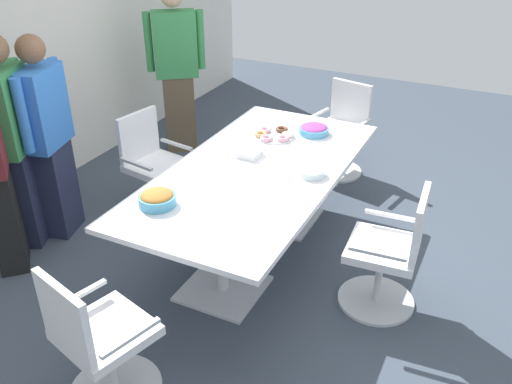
{
  "coord_description": "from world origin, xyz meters",
  "views": [
    {
      "loc": [
        -3.31,
        -1.62,
        2.61
      ],
      "look_at": [
        0.0,
        0.0,
        0.55
      ],
      "focal_mm": 38.62,
      "sensor_mm": 36.0,
      "label": 1
    }
  ],
  "objects_px": {
    "office_chair_3": "(390,257)",
    "person_standing_1": "(14,142)",
    "person_standing_2": "(48,137)",
    "office_chair_2": "(99,345)",
    "office_chair_1": "(154,170)",
    "conference_table": "(256,183)",
    "office_chair_0": "(341,134)",
    "donut_platter": "(274,135)",
    "snack_bowl_candy_mix": "(314,129)",
    "person_standing_3": "(177,68)",
    "snack_bowl_pretzels": "(157,198)",
    "napkin_pile": "(250,153)",
    "plate_stack": "(312,172)"
  },
  "relations": [
    {
      "from": "office_chair_3",
      "to": "person_standing_1",
      "type": "relative_size",
      "value": 0.53
    },
    {
      "from": "office_chair_3",
      "to": "person_standing_2",
      "type": "height_order",
      "value": "person_standing_2"
    },
    {
      "from": "office_chair_2",
      "to": "person_standing_1",
      "type": "xyz_separation_m",
      "value": [
        1.04,
        1.61,
        0.48
      ]
    },
    {
      "from": "office_chair_1",
      "to": "person_standing_2",
      "type": "distance_m",
      "value": 0.94
    },
    {
      "from": "conference_table",
      "to": "office_chair_1",
      "type": "bearing_deg",
      "value": 80.01
    },
    {
      "from": "office_chair_0",
      "to": "donut_platter",
      "type": "height_order",
      "value": "office_chair_0"
    },
    {
      "from": "snack_bowl_candy_mix",
      "to": "donut_platter",
      "type": "bearing_deg",
      "value": 127.91
    },
    {
      "from": "office_chair_1",
      "to": "person_standing_2",
      "type": "height_order",
      "value": "person_standing_2"
    },
    {
      "from": "person_standing_1",
      "to": "person_standing_2",
      "type": "relative_size",
      "value": 1.02
    },
    {
      "from": "person_standing_3",
      "to": "donut_platter",
      "type": "height_order",
      "value": "person_standing_3"
    },
    {
      "from": "snack_bowl_pretzels",
      "to": "snack_bowl_candy_mix",
      "type": "xyz_separation_m",
      "value": [
        1.58,
        -0.5,
        -0.01
      ]
    },
    {
      "from": "office_chair_3",
      "to": "person_standing_1",
      "type": "distance_m",
      "value": 2.92
    },
    {
      "from": "snack_bowl_candy_mix",
      "to": "napkin_pile",
      "type": "bearing_deg",
      "value": 155.59
    },
    {
      "from": "office_chair_3",
      "to": "snack_bowl_pretzels",
      "type": "relative_size",
      "value": 3.65
    },
    {
      "from": "napkin_pile",
      "to": "plate_stack",
      "type": "bearing_deg",
      "value": -99.33
    },
    {
      "from": "person_standing_1",
      "to": "person_standing_3",
      "type": "relative_size",
      "value": 0.97
    },
    {
      "from": "office_chair_1",
      "to": "person_standing_3",
      "type": "distance_m",
      "value": 1.44
    },
    {
      "from": "conference_table",
      "to": "snack_bowl_candy_mix",
      "type": "relative_size",
      "value": 9.39
    },
    {
      "from": "conference_table",
      "to": "snack_bowl_pretzels",
      "type": "relative_size",
      "value": 9.64
    },
    {
      "from": "office_chair_0",
      "to": "napkin_pile",
      "type": "xyz_separation_m",
      "value": [
        -1.52,
        0.27,
        0.37
      ]
    },
    {
      "from": "person_standing_3",
      "to": "plate_stack",
      "type": "height_order",
      "value": "person_standing_3"
    },
    {
      "from": "conference_table",
      "to": "napkin_pile",
      "type": "bearing_deg",
      "value": 39.0
    },
    {
      "from": "office_chair_2",
      "to": "donut_platter",
      "type": "distance_m",
      "value": 2.32
    },
    {
      "from": "office_chair_3",
      "to": "person_standing_2",
      "type": "xyz_separation_m",
      "value": [
        -0.25,
        2.72,
        0.46
      ]
    },
    {
      "from": "office_chair_2",
      "to": "person_standing_1",
      "type": "relative_size",
      "value": 0.53
    },
    {
      "from": "office_chair_3",
      "to": "napkin_pile",
      "type": "relative_size",
      "value": 5.45
    },
    {
      "from": "office_chair_0",
      "to": "person_standing_1",
      "type": "relative_size",
      "value": 0.53
    },
    {
      "from": "conference_table",
      "to": "person_standing_3",
      "type": "distance_m",
      "value": 2.18
    },
    {
      "from": "person_standing_3",
      "to": "snack_bowl_pretzels",
      "type": "height_order",
      "value": "person_standing_3"
    },
    {
      "from": "office_chair_3",
      "to": "donut_platter",
      "type": "distance_m",
      "value": 1.49
    },
    {
      "from": "person_standing_1",
      "to": "snack_bowl_candy_mix",
      "type": "bearing_deg",
      "value": 102.38
    },
    {
      "from": "person_standing_1",
      "to": "person_standing_3",
      "type": "xyz_separation_m",
      "value": [
        2.07,
        -0.12,
        0.04
      ]
    },
    {
      "from": "person_standing_2",
      "to": "donut_platter",
      "type": "distance_m",
      "value": 1.82
    },
    {
      "from": "person_standing_1",
      "to": "napkin_pile",
      "type": "relative_size",
      "value": 10.24
    },
    {
      "from": "office_chair_1",
      "to": "snack_bowl_pretzels",
      "type": "distance_m",
      "value": 1.28
    },
    {
      "from": "person_standing_1",
      "to": "snack_bowl_pretzels",
      "type": "bearing_deg",
      "value": 59.86
    },
    {
      "from": "conference_table",
      "to": "plate_stack",
      "type": "relative_size",
      "value": 12.1
    },
    {
      "from": "office_chair_2",
      "to": "donut_platter",
      "type": "height_order",
      "value": "office_chair_2"
    },
    {
      "from": "person_standing_3",
      "to": "plate_stack",
      "type": "relative_size",
      "value": 8.93
    },
    {
      "from": "snack_bowl_pretzels",
      "to": "snack_bowl_candy_mix",
      "type": "bearing_deg",
      "value": -17.68
    },
    {
      "from": "office_chair_2",
      "to": "person_standing_3",
      "type": "distance_m",
      "value": 3.49
    },
    {
      "from": "office_chair_2",
      "to": "snack_bowl_pretzels",
      "type": "height_order",
      "value": "office_chair_2"
    },
    {
      "from": "office_chair_0",
      "to": "person_standing_2",
      "type": "height_order",
      "value": "person_standing_2"
    },
    {
      "from": "office_chair_0",
      "to": "snack_bowl_candy_mix",
      "type": "distance_m",
      "value": 0.96
    },
    {
      "from": "office_chair_3",
      "to": "plate_stack",
      "type": "distance_m",
      "value": 0.82
    },
    {
      "from": "office_chair_1",
      "to": "plate_stack",
      "type": "height_order",
      "value": "office_chair_1"
    },
    {
      "from": "person_standing_1",
      "to": "person_standing_2",
      "type": "xyz_separation_m",
      "value": [
        0.22,
        -0.12,
        -0.02
      ]
    },
    {
      "from": "office_chair_3",
      "to": "snack_bowl_candy_mix",
      "type": "distance_m",
      "value": 1.42
    },
    {
      "from": "napkin_pile",
      "to": "person_standing_1",
      "type": "bearing_deg",
      "value": 117.09
    },
    {
      "from": "conference_table",
      "to": "office_chair_0",
      "type": "height_order",
      "value": "office_chair_0"
    }
  ]
}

